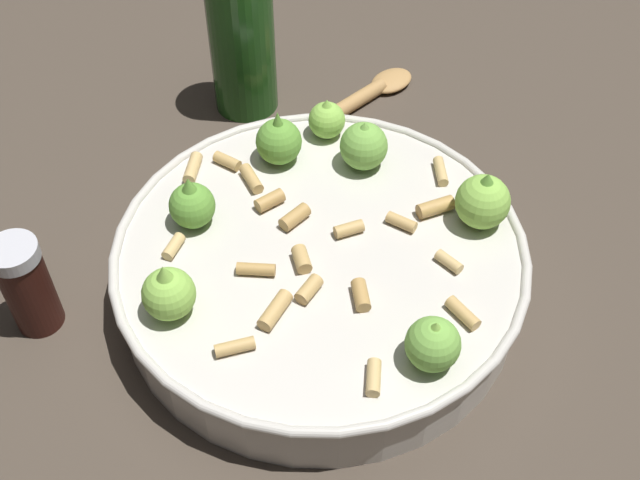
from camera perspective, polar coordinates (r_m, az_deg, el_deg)
The scene contains 5 objects.
ground_plane at distance 0.68m, azimuth -0.00°, elevation -3.57°, with size 2.40×2.40×0.00m, color #42382D.
cooking_pan at distance 0.66m, azimuth 0.05°, elevation -1.59°, with size 0.34×0.34×0.11m.
pepper_shaker at distance 0.67m, azimuth -20.34°, elevation -3.08°, with size 0.04×0.04×0.09m.
olive_oil_bottle at distance 0.82m, azimuth -5.68°, elevation 14.61°, with size 0.07×0.07×0.21m.
wooden_spoon at distance 0.84m, azimuth 1.47°, elevation 9.27°, with size 0.24×0.05×0.02m.
Camera 1 is at (-0.32, -0.28, 0.54)m, focal length 44.49 mm.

